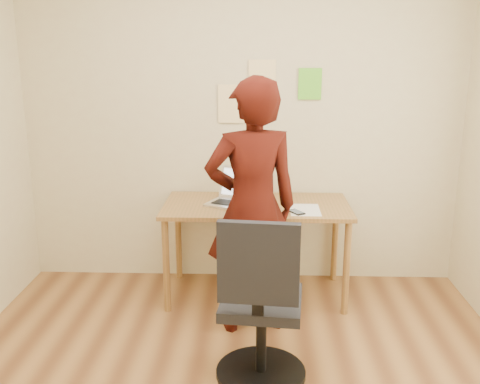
{
  "coord_description": "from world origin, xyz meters",
  "views": [
    {
      "loc": [
        0.13,
        -2.5,
        1.88
      ],
      "look_at": [
        0.01,
        0.95,
        0.95
      ],
      "focal_mm": 40.0,
      "sensor_mm": 36.0,
      "label": 1
    }
  ],
  "objects_px": {
    "office_chair": "(260,313)",
    "person": "(252,208)",
    "phone": "(296,212)",
    "desk": "(256,215)",
    "laptop": "(235,197)"
  },
  "relations": [
    {
      "from": "laptop",
      "to": "person",
      "type": "xyz_separation_m",
      "value": [
        0.13,
        -0.52,
        0.07
      ]
    },
    {
      "from": "laptop",
      "to": "office_chair",
      "type": "xyz_separation_m",
      "value": [
        0.19,
        -1.17,
        -0.36
      ]
    },
    {
      "from": "office_chair",
      "to": "person",
      "type": "bearing_deg",
      "value": 100.74
    },
    {
      "from": "laptop",
      "to": "person",
      "type": "distance_m",
      "value": 0.54
    },
    {
      "from": "office_chair",
      "to": "phone",
      "type": "bearing_deg",
      "value": 80.31
    },
    {
      "from": "phone",
      "to": "person",
      "type": "distance_m",
      "value": 0.44
    },
    {
      "from": "desk",
      "to": "laptop",
      "type": "bearing_deg",
      "value": 174.2
    },
    {
      "from": "desk",
      "to": "office_chair",
      "type": "bearing_deg",
      "value": -88.48
    },
    {
      "from": "desk",
      "to": "laptop",
      "type": "height_order",
      "value": "laptop"
    },
    {
      "from": "desk",
      "to": "office_chair",
      "type": "distance_m",
      "value": 1.17
    },
    {
      "from": "laptop",
      "to": "person",
      "type": "height_order",
      "value": "person"
    },
    {
      "from": "phone",
      "to": "person",
      "type": "height_order",
      "value": "person"
    },
    {
      "from": "desk",
      "to": "phone",
      "type": "height_order",
      "value": "phone"
    },
    {
      "from": "phone",
      "to": "office_chair",
      "type": "relative_size",
      "value": 0.14
    },
    {
      "from": "laptop",
      "to": "person",
      "type": "relative_size",
      "value": 0.27
    }
  ]
}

